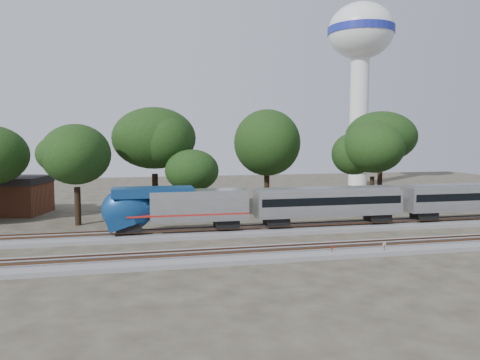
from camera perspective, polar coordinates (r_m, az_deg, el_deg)
The scene contains 14 objects.
ground at distance 44.98m, azimuth 2.56°, elevation -7.95°, with size 160.00×160.00×0.00m, color #383328.
track_far at distance 50.62m, azimuth 0.79°, elevation -6.21°, with size 160.00×5.00×0.73m.
track_near at distance 41.19m, azimuth 4.02°, elevation -8.91°, with size 160.00×5.00×0.73m.
switch_stand_red at distance 41.42m, azimuth 11.14°, elevation -8.34°, with size 0.29×0.14×0.95m.
switch_stand_white at distance 43.11m, azimuth 17.18°, elevation -7.78°, with size 0.35×0.15×1.13m.
switch_lever at distance 41.50m, azimuth 13.07°, elevation -9.00°, with size 0.50×0.30×0.30m, color #512D19.
water_tower at distance 104.30m, azimuth 14.47°, elevation 14.99°, with size 13.73×13.73×38.02m.
brick_building at distance 70.06m, azimuth -26.68°, elevation -1.65°, with size 11.83×9.56×5.00m.
tree_2 at distance 57.22m, azimuth -19.35°, elevation 2.95°, with size 8.41×8.41×11.86m.
tree_3 at distance 62.20m, azimuth -10.41°, elevation 5.03°, with size 10.28×10.28×14.50m.
tree_4 at distance 58.09m, azimuth -5.88°, elevation 1.13°, with size 6.24×6.24×8.80m.
tree_5 at distance 69.70m, azimuth 3.31°, elevation 4.55°, with size 9.58×9.58×13.50m.
tree_6 at distance 67.29m, azimuth 15.90°, elevation 3.86°, with size 9.02×9.02×12.71m.
tree_7 at distance 78.82m, azimuth 16.81°, elevation 5.07°, with size 10.48×10.48×14.77m.
Camera 1 is at (-11.39, -42.28, 10.30)m, focal length 35.00 mm.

